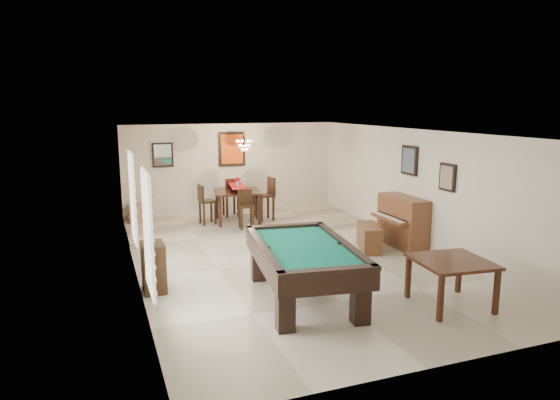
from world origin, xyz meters
TOP-DOWN VIEW (x-y plane):
  - ground_plane at (0.00, 0.00)m, footprint 6.00×9.00m
  - wall_back at (0.00, 4.50)m, footprint 6.00×0.04m
  - wall_front at (0.00, -4.50)m, footprint 6.00×0.04m
  - wall_left at (-3.00, 0.00)m, footprint 0.04×9.00m
  - wall_right at (3.00, 0.00)m, footprint 0.04×9.00m
  - ceiling at (0.00, 0.00)m, footprint 6.00×9.00m
  - dining_step at (0.00, 3.25)m, footprint 6.00×2.50m
  - window_left_front at (-2.97, -2.20)m, footprint 0.06×1.00m
  - window_left_rear at (-2.97, 0.60)m, footprint 0.06×1.00m
  - pool_table at (-0.54, -1.95)m, footprint 1.80×2.85m
  - square_table at (1.52, -3.01)m, footprint 1.19×1.19m
  - upright_piano at (2.60, 0.13)m, footprint 0.76×1.35m
  - piano_bench at (1.90, 0.13)m, footprint 0.70×1.06m
  - apothecary_chest at (-2.78, -0.74)m, footprint 0.37×0.56m
  - dining_table at (-0.21, 3.18)m, footprint 1.30×1.30m
  - flower_vase at (-0.21, 3.18)m, footprint 0.16×0.16m
  - dining_chair_south at (-0.20, 2.43)m, footprint 0.40×0.40m
  - dining_chair_north at (-0.20, 3.93)m, footprint 0.42×0.42m
  - dining_chair_west at (-0.99, 3.22)m, footprint 0.42×0.42m
  - dining_chair_east at (0.52, 3.15)m, footprint 0.46×0.46m
  - corner_bench at (-2.65, 4.15)m, footprint 0.40×0.50m
  - chandelier at (0.00, 3.20)m, footprint 0.44×0.44m
  - back_painting at (0.00, 4.46)m, footprint 0.75×0.06m
  - back_mirror at (-1.90, 4.46)m, footprint 0.55×0.06m
  - right_picture_upper at (2.96, 0.30)m, footprint 0.06×0.55m
  - right_picture_lower at (2.96, -1.00)m, footprint 0.06×0.45m

SIDE VIEW (x-z plane):
  - ground_plane at x=0.00m, z-range -0.02..0.00m
  - dining_step at x=0.00m, z-range 0.00..0.12m
  - piano_bench at x=1.90m, z-range 0.00..0.55m
  - corner_bench at x=-2.65m, z-range 0.12..0.57m
  - square_table at x=1.52m, z-range 0.00..0.75m
  - apothecary_chest at x=-2.78m, z-range 0.00..0.84m
  - pool_table at x=-0.54m, z-range 0.00..0.89m
  - upright_piano at x=2.60m, z-range 0.00..1.12m
  - dining_table at x=-0.21m, z-range 0.12..1.06m
  - dining_chair_south at x=-0.20m, z-range 0.12..1.08m
  - dining_chair_west at x=-0.99m, z-range 0.12..1.14m
  - dining_chair_north at x=-0.20m, z-range 0.12..1.18m
  - dining_chair_east at x=0.52m, z-range 0.12..1.25m
  - flower_vase at x=-0.21m, z-range 1.06..1.30m
  - wall_back at x=0.00m, z-range 0.00..2.60m
  - wall_front at x=0.00m, z-range 0.00..2.60m
  - wall_left at x=-3.00m, z-range 0.00..2.60m
  - wall_right at x=3.00m, z-range 0.00..2.60m
  - window_left_front at x=-2.97m, z-range 0.55..2.25m
  - window_left_rear at x=-2.97m, z-range 0.55..2.25m
  - right_picture_lower at x=2.96m, z-range 1.42..1.98m
  - back_mirror at x=-1.90m, z-range 1.48..2.12m
  - back_painting at x=0.00m, z-range 1.42..2.38m
  - right_picture_upper at x=2.96m, z-range 1.57..2.23m
  - chandelier at x=0.00m, z-range 1.90..2.50m
  - ceiling at x=0.00m, z-range 2.58..2.62m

